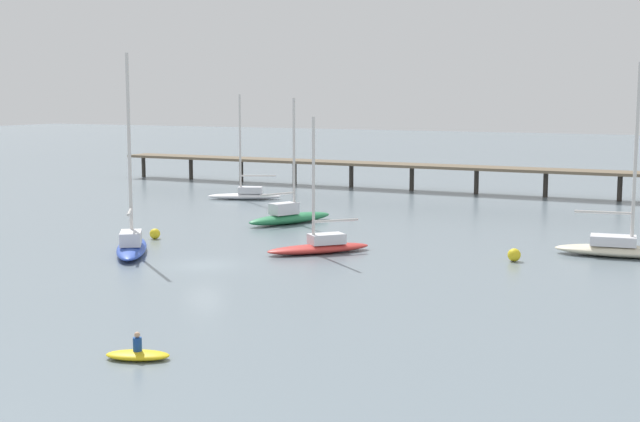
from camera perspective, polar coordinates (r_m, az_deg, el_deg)
ground_plane at (r=55.77m, az=-7.50°, el=-3.50°), size 400.00×400.00×0.00m
pier at (r=94.14m, az=14.49°, el=2.80°), size 83.01×4.50×5.96m
sailboat_cream at (r=61.45m, az=18.97°, el=-2.18°), size 9.14×3.76×12.68m
sailboat_blue at (r=60.47m, az=-12.09°, el=-1.97°), size 6.61×8.21×13.34m
sailboat_white at (r=89.93m, az=-4.84°, el=1.17°), size 7.56×4.73×10.61m
sailboat_green at (r=72.89m, az=-2.00°, el=-0.26°), size 5.08×8.43×10.33m
sailboat_red at (r=59.46m, az=0.01°, el=-2.17°), size 6.31×6.80×9.17m
dinghy_yellow at (r=36.79m, az=-11.70°, el=-9.06°), size 2.87×2.05×1.14m
mooring_buoy_near at (r=57.82m, az=12.44°, el=-2.79°), size 0.84×0.84×0.84m
mooring_buoy_far at (r=66.31m, az=-10.63°, el=-1.45°), size 0.78×0.78×0.78m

